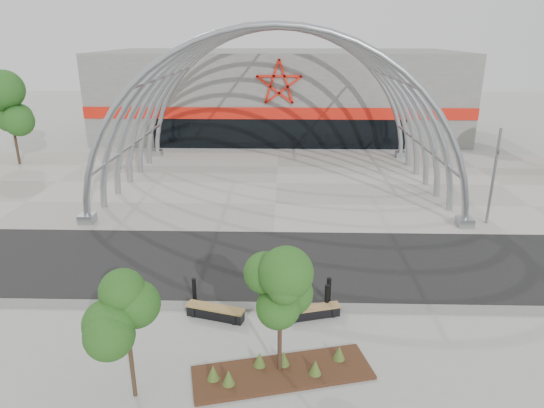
% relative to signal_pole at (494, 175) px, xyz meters
% --- Properties ---
extents(ground, '(140.00, 140.00, 0.00)m').
position_rel_signal_pole_xyz_m(ground, '(-11.34, -8.50, -2.69)').
color(ground, '#9C9D97').
rests_on(ground, ground).
extents(road, '(140.00, 7.00, 0.02)m').
position_rel_signal_pole_xyz_m(road, '(-11.34, -5.00, -2.68)').
color(road, black).
rests_on(road, ground).
extents(forecourt, '(60.00, 17.00, 0.04)m').
position_rel_signal_pole_xyz_m(forecourt, '(-11.34, 7.00, -2.67)').
color(forecourt, '#9C998E').
rests_on(forecourt, ground).
extents(kerb, '(60.00, 0.50, 0.12)m').
position_rel_signal_pole_xyz_m(kerb, '(-11.34, -8.75, -2.63)').
color(kerb, slate).
rests_on(kerb, ground).
extents(arena_building, '(34.00, 15.24, 8.00)m').
position_rel_signal_pole_xyz_m(arena_building, '(-11.34, 24.95, 1.30)').
color(arena_building, slate).
rests_on(arena_building, ground).
extents(vault_canopy, '(20.80, 15.80, 20.36)m').
position_rel_signal_pole_xyz_m(vault_canopy, '(-11.34, 7.00, -2.67)').
color(vault_canopy, '#90959A').
rests_on(vault_canopy, ground).
extents(planting_bed, '(5.56, 2.85, 0.56)m').
position_rel_signal_pole_xyz_m(planting_bed, '(-10.89, -12.39, -2.55)').
color(planting_bed, '#321913').
rests_on(planting_bed, ground).
extents(signal_pole, '(0.36, 0.72, 5.14)m').
position_rel_signal_pole_xyz_m(signal_pole, '(0.00, 0.00, 0.00)').
color(signal_pole, slate).
rests_on(signal_pole, ground).
extents(street_tree_0, '(1.63, 1.63, 3.71)m').
position_rel_signal_pole_xyz_m(street_tree_0, '(-14.95, -13.41, -0.02)').
color(street_tree_0, '#332415').
rests_on(street_tree_0, ground).
extents(street_tree_1, '(1.62, 1.62, 3.83)m').
position_rel_signal_pole_xyz_m(street_tree_1, '(-10.90, -12.30, 0.06)').
color(street_tree_1, '#341E18').
rests_on(street_tree_1, ground).
extents(bench_0, '(2.19, 1.05, 0.45)m').
position_rel_signal_pole_xyz_m(bench_0, '(-13.23, -9.44, -2.47)').
color(bench_0, black).
rests_on(bench_0, ground).
extents(bench_1, '(2.05, 0.96, 0.42)m').
position_rel_signal_pole_xyz_m(bench_1, '(-9.76, -9.31, -2.48)').
color(bench_1, black).
rests_on(bench_1, ground).
extents(bollard_0, '(0.15, 0.15, 0.93)m').
position_rel_signal_pole_xyz_m(bollard_0, '(-17.11, -9.25, -2.22)').
color(bollard_0, black).
rests_on(bollard_0, ground).
extents(bollard_1, '(0.15, 0.15, 0.94)m').
position_rel_signal_pole_xyz_m(bollard_1, '(-14.18, -8.26, -2.22)').
color(bollard_1, black).
rests_on(bollard_1, ground).
extents(bollard_2, '(0.17, 0.17, 1.07)m').
position_rel_signal_pole_xyz_m(bollard_2, '(-10.17, -8.43, -2.15)').
color(bollard_2, black).
rests_on(bollard_2, ground).
extents(bollard_3, '(0.18, 0.18, 1.10)m').
position_rel_signal_pole_xyz_m(bollard_3, '(-9.23, -8.93, -2.14)').
color(bollard_3, black).
rests_on(bollard_3, ground).
extents(bollard_4, '(0.16, 0.16, 1.03)m').
position_rel_signal_pole_xyz_m(bollard_4, '(-9.11, -8.27, -2.17)').
color(bollard_4, black).
rests_on(bollard_4, ground).
extents(bg_tree_0, '(3.00, 3.00, 6.45)m').
position_rel_signal_pole_xyz_m(bg_tree_0, '(-31.34, 11.50, 1.95)').
color(bg_tree_0, black).
rests_on(bg_tree_0, ground).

